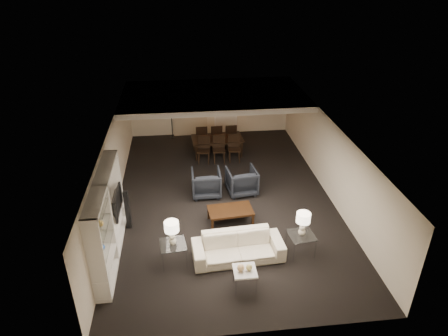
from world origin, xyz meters
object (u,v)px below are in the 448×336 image
chair_nl (204,150)px  chair_fm (216,136)px  pendant_light (222,107)px  coffee_table (230,216)px  sofa (238,247)px  table_lamp_right (303,224)px  chair_nr (234,149)px  armchair_right (242,181)px  armchair_left (206,183)px  chair_fr (230,135)px  side_table_left (174,253)px  vase_amber (100,223)px  chair_nm (219,149)px  floor_lamp (172,121)px  chair_fl (202,137)px  vase_blue (101,246)px  floor_speaker (128,210)px  television (114,202)px  dining_table (217,146)px  marble_table (245,279)px  side_table_right (300,244)px  table_lamp_left (172,233)px

chair_nl → chair_fm: same height
pendant_light → coffee_table: bearing=-93.2°
pendant_light → sofa: size_ratio=0.22×
table_lamp_right → chair_nr: 5.78m
armchair_right → chair_nr: 2.37m
armchair_left → chair_fr: (1.28, 3.67, 0.08)m
side_table_left → vase_amber: vase_amber is taller
chair_nm → chair_nl: bearing=-177.1°
chair_nm → floor_lamp: (-1.82, 2.60, 0.24)m
chair_fl → vase_blue: bearing=70.0°
armchair_left → side_table_left: bearing=71.7°
armchair_right → floor_speaker: (-3.61, -1.60, 0.18)m
television → chair_fm: (3.39, 5.55, -0.55)m
dining_table → sofa: bearing=-94.1°
armchair_left → armchair_right: size_ratio=1.00×
chair_fr → floor_lamp: size_ratio=0.69×
marble_table → armchair_right: bearing=82.2°
table_lamp_right → floor_speaker: table_lamp_right is taller
marble_table → side_table_right: bearing=32.9°
pendant_light → chair_nm: bearing=-102.3°
side_table_left → chair_nr: bearing=67.2°
coffee_table → vase_blue: bearing=-146.8°
television → vase_amber: 1.84m
table_lamp_left → marble_table: bearing=-32.9°
vase_blue → chair_fl: 8.08m
table_lamp_right → floor_lamp: size_ratio=0.45×
armchair_left → table_lamp_left: bearing=71.7°
television → side_table_left: bearing=-131.5°
armchair_left → chair_fl: size_ratio=0.93×
floor_speaker → dining_table: bearing=59.7°
marble_table → chair_nr: chair_nr is taller
chair_fl → side_table_left: bearing=80.8°
side_table_left → floor_lamp: (-0.04, 8.27, 0.46)m
vase_amber → chair_nl: 6.72m
side_table_left → marble_table: 2.03m
chair_fl → coffee_table: bearing=96.0°
sofa → dining_table: (0.08, 6.32, 0.00)m
marble_table → floor_lamp: 9.54m
side_table_right → vase_amber: bearing=-176.2°
table_lamp_left → television: size_ratio=0.59×
pendant_light → armchair_right: 3.60m
chair_nr → vase_blue: bearing=-119.7°
marble_table → vase_blue: vase_blue is taller
sofa → chair_fl: size_ratio=2.27×
table_lamp_left → marble_table: size_ratio=1.24×
armchair_right → coffee_table: bearing=63.7°
chair_nl → side_table_right: bearing=-61.5°
table_lamp_right → chair_fr: table_lamp_right is taller
chair_fl → chair_fr: bearing=-179.5°
dining_table → chair_fm: 0.67m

